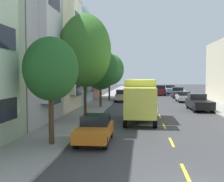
# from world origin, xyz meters

# --- Properties ---
(ground_plane) EXTENTS (160.00, 160.00, 0.00)m
(ground_plane) POSITION_xyz_m (0.00, 30.00, 0.00)
(ground_plane) COLOR #38383A
(sidewalk_left) EXTENTS (3.20, 120.00, 0.14)m
(sidewalk_left) POSITION_xyz_m (-7.10, 28.00, 0.07)
(sidewalk_left) COLOR gray
(sidewalk_left) RESTS_ON ground_plane
(sidewalk_right) EXTENTS (3.20, 120.00, 0.14)m
(sidewalk_right) POSITION_xyz_m (7.10, 28.00, 0.07)
(sidewalk_right) COLOR gray
(sidewalk_right) RESTS_ON ground_plane
(lane_centerline_dashes) EXTENTS (0.14, 47.20, 0.01)m
(lane_centerline_dashes) POSITION_xyz_m (0.00, 24.50, 0.00)
(lane_centerline_dashes) COLOR yellow
(lane_centerline_dashes) RESTS_ON ground_plane
(townhouse_third_cream) EXTENTS (12.52, 7.76, 12.64)m
(townhouse_third_cream) POSITION_xyz_m (-14.55, 19.62, 6.12)
(townhouse_third_cream) COLOR beige
(townhouse_third_cream) RESTS_ON ground_plane
(townhouse_fourth_powder_blue) EXTENTS (11.68, 7.76, 12.31)m
(townhouse_fourth_powder_blue) POSITION_xyz_m (-14.14, 27.57, 5.96)
(townhouse_fourth_powder_blue) COLOR #9EB7CC
(townhouse_fourth_powder_blue) RESTS_ON ground_plane
(townhouse_fifth_terracotta) EXTENTS (14.15, 7.76, 11.84)m
(townhouse_fifth_terracotta) POSITION_xyz_m (-15.37, 35.53, 5.72)
(townhouse_fifth_terracotta) COLOR #B27560
(townhouse_fifth_terracotta) RESTS_ON ground_plane
(street_tree_nearest) EXTENTS (2.87, 2.87, 5.61)m
(street_tree_nearest) POSITION_xyz_m (-6.40, 5.36, 4.07)
(street_tree_nearest) COLOR #47331E
(street_tree_nearest) RESTS_ON sidewalk_left
(street_tree_second) EXTENTS (4.38, 4.38, 8.72)m
(street_tree_second) POSITION_xyz_m (-6.40, 14.29, 5.80)
(street_tree_second) COLOR #47331E
(street_tree_second) RESTS_ON sidewalk_left
(street_tree_third) EXTENTS (3.99, 3.99, 6.68)m
(street_tree_third) POSITION_xyz_m (-6.40, 23.22, 4.45)
(street_tree_third) COLOR #47331E
(street_tree_third) RESTS_ON sidewalk_left
(street_tree_farthest) EXTENTS (4.32, 4.32, 6.81)m
(street_tree_farthest) POSITION_xyz_m (-6.40, 32.15, 4.62)
(street_tree_farthest) COLOR #47331E
(street_tree_farthest) RESTS_ON sidewalk_left
(delivery_box_truck) EXTENTS (2.44, 7.25, 3.39)m
(delivery_box_truck) POSITION_xyz_m (-1.80, 14.13, 1.91)
(delivery_box_truck) COLOR #D8D84C
(delivery_box_truck) RESTS_ON ground_plane
(parked_pickup_sky) EXTENTS (2.11, 5.34, 1.73)m
(parked_pickup_sky) POSITION_xyz_m (4.27, 49.76, 0.83)
(parked_pickup_sky) COLOR #7A9EC6
(parked_pickup_sky) RESTS_ON ground_plane
(parked_pickup_charcoal) EXTENTS (2.15, 5.36, 1.73)m
(parked_pickup_charcoal) POSITION_xyz_m (4.45, 39.07, 0.83)
(parked_pickup_charcoal) COLOR #333338
(parked_pickup_charcoal) RESTS_ON ground_plane
(parked_pickup_champagne) EXTENTS (2.13, 5.35, 1.73)m
(parked_pickup_champagne) POSITION_xyz_m (-4.34, 31.57, 0.83)
(parked_pickup_champagne) COLOR tan
(parked_pickup_champagne) RESTS_ON ground_plane
(parked_pickup_black) EXTENTS (2.12, 5.34, 1.73)m
(parked_pickup_black) POSITION_xyz_m (4.45, 21.91, 0.83)
(parked_pickup_black) COLOR black
(parked_pickup_black) RESTS_ON ground_plane
(parked_wagon_red) EXTENTS (1.85, 4.71, 1.50)m
(parked_wagon_red) POSITION_xyz_m (-4.44, 53.71, 0.80)
(parked_wagon_red) COLOR #AD1E1E
(parked_wagon_red) RESTS_ON ground_plane
(parked_hatchback_orange) EXTENTS (1.77, 4.01, 1.50)m
(parked_hatchback_orange) POSITION_xyz_m (-4.28, 6.49, 0.76)
(parked_hatchback_orange) COLOR orange
(parked_hatchback_orange) RESTS_ON ground_plane
(parked_hatchback_silver) EXTENTS (1.83, 4.04, 1.50)m
(parked_hatchback_silver) POSITION_xyz_m (4.21, 31.25, 0.76)
(parked_hatchback_silver) COLOR #B2B5BA
(parked_hatchback_silver) RESTS_ON ground_plane
(moving_burgundy_sedan) EXTENTS (1.95, 4.80, 1.93)m
(moving_burgundy_sedan) POSITION_xyz_m (1.80, 44.73, 0.99)
(moving_burgundy_sedan) COLOR maroon
(moving_burgundy_sedan) RESTS_ON ground_plane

